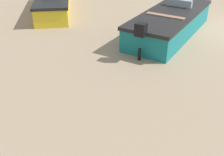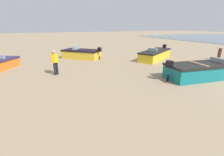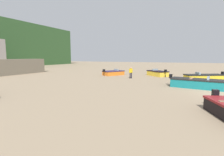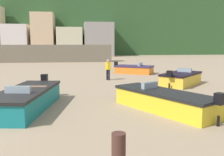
{
  "view_description": "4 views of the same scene",
  "coord_description": "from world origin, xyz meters",
  "px_view_note": "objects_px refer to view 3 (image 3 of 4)",
  "views": [
    {
      "loc": [
        0.11,
        11.72,
        3.9
      ],
      "look_at": [
        1.93,
        7.21,
        1.09
      ],
      "focal_mm": 44.04,
      "sensor_mm": 36.0,
      "label": 1
    },
    {
      "loc": [
        -4.12,
        10.56,
        3.05
      ],
      "look_at": [
        2.24,
        7.62,
        0.7
      ],
      "focal_mm": 24.96,
      "sensor_mm": 36.0,
      "label": 2
    },
    {
      "loc": [
        -16.46,
        2.47,
        3.03
      ],
      "look_at": [
        2.03,
        10.76,
        0.49
      ],
      "focal_mm": 27.14,
      "sensor_mm": 36.0,
      "label": 3
    },
    {
      "loc": [
        4.14,
        -9.45,
        2.85
      ],
      "look_at": [
        5.93,
        4.36,
        0.91
      ],
      "focal_mm": 40.03,
      "sensor_mm": 36.0,
      "label": 4
    }
  ],
  "objects_px": {
    "boat_teal_3": "(198,83)",
    "beach_walker_distant": "(131,72)",
    "boat_yellow_4": "(204,78)",
    "boat_yellow_2": "(157,73)",
    "boat_orange_0": "(113,73)"
  },
  "relations": [
    {
      "from": "boat_orange_0",
      "to": "boat_teal_3",
      "type": "bearing_deg",
      "value": -0.29
    },
    {
      "from": "beach_walker_distant",
      "to": "boat_teal_3",
      "type": "bearing_deg",
      "value": 111.64
    },
    {
      "from": "boat_teal_3",
      "to": "beach_walker_distant",
      "type": "bearing_deg",
      "value": -109.28
    },
    {
      "from": "boat_yellow_2",
      "to": "boat_teal_3",
      "type": "xyz_separation_m",
      "value": [
        -9.23,
        -5.37,
        0.03
      ]
    },
    {
      "from": "boat_yellow_2",
      "to": "boat_teal_3",
      "type": "height_order",
      "value": "boat_teal_3"
    },
    {
      "from": "boat_orange_0",
      "to": "boat_yellow_2",
      "type": "height_order",
      "value": "boat_yellow_2"
    },
    {
      "from": "boat_orange_0",
      "to": "beach_walker_distant",
      "type": "xyz_separation_m",
      "value": [
        -2.95,
        -3.98,
        0.57
      ]
    },
    {
      "from": "boat_yellow_4",
      "to": "boat_yellow_2",
      "type": "bearing_deg",
      "value": 32.21
    },
    {
      "from": "boat_teal_3",
      "to": "boat_yellow_4",
      "type": "height_order",
      "value": "boat_teal_3"
    },
    {
      "from": "boat_orange_0",
      "to": "boat_yellow_2",
      "type": "bearing_deg",
      "value": 45.51
    },
    {
      "from": "boat_orange_0",
      "to": "beach_walker_distant",
      "type": "height_order",
      "value": "beach_walker_distant"
    },
    {
      "from": "boat_teal_3",
      "to": "boat_yellow_4",
      "type": "bearing_deg",
      "value": 179.82
    },
    {
      "from": "boat_orange_0",
      "to": "beach_walker_distant",
      "type": "distance_m",
      "value": 4.98
    },
    {
      "from": "boat_yellow_4",
      "to": "boat_orange_0",
      "type": "bearing_deg",
      "value": 53.67
    },
    {
      "from": "boat_orange_0",
      "to": "boat_yellow_2",
      "type": "xyz_separation_m",
      "value": [
        1.8,
        -6.9,
        0.04
      ]
    }
  ]
}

